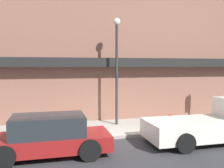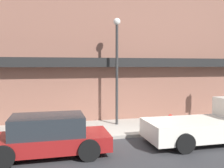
{
  "view_description": "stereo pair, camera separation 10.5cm",
  "coord_description": "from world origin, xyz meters",
  "px_view_note": "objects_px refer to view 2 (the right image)",
  "views": [
    {
      "loc": [
        -3.06,
        -10.41,
        3.24
      ],
      "look_at": [
        -0.1,
        1.31,
        2.34
      ],
      "focal_mm": 40.0,
      "sensor_mm": 36.0,
      "label": 1
    },
    {
      "loc": [
        -2.96,
        -10.43,
        3.24
      ],
      "look_at": [
        -0.1,
        1.31,
        2.34
      ],
      "focal_mm": 40.0,
      "sensor_mm": 36.0,
      "label": 2
    }
  ],
  "objects_px": {
    "parked_car": "(48,136)",
    "street_lamp": "(117,59)",
    "pickup_truck": "(218,123)",
    "fire_hydrant": "(170,122)"
  },
  "relations": [
    {
      "from": "pickup_truck",
      "to": "parked_car",
      "type": "distance_m",
      "value": 7.04
    },
    {
      "from": "pickup_truck",
      "to": "street_lamp",
      "type": "height_order",
      "value": "street_lamp"
    },
    {
      "from": "parked_car",
      "to": "street_lamp",
      "type": "distance_m",
      "value": 5.69
    },
    {
      "from": "fire_hydrant",
      "to": "street_lamp",
      "type": "relative_size",
      "value": 0.14
    },
    {
      "from": "pickup_truck",
      "to": "street_lamp",
      "type": "bearing_deg",
      "value": 135.93
    },
    {
      "from": "pickup_truck",
      "to": "parked_car",
      "type": "relative_size",
      "value": 1.27
    },
    {
      "from": "parked_car",
      "to": "street_lamp",
      "type": "height_order",
      "value": "street_lamp"
    },
    {
      "from": "pickup_truck",
      "to": "parked_car",
      "type": "height_order",
      "value": "pickup_truck"
    },
    {
      "from": "parked_car",
      "to": "street_lamp",
      "type": "xyz_separation_m",
      "value": [
        3.48,
        3.46,
        2.87
      ]
    },
    {
      "from": "pickup_truck",
      "to": "street_lamp",
      "type": "distance_m",
      "value": 5.7
    }
  ]
}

